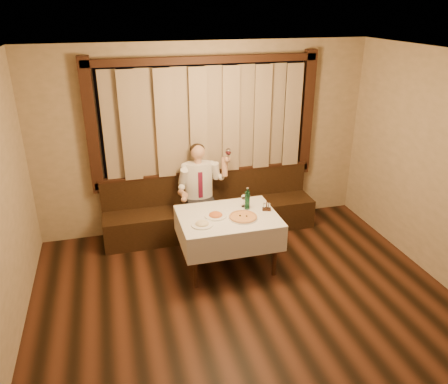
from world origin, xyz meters
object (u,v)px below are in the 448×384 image
object	(u,v)px
pasta_red	(216,214)
seated_man	(200,185)
dining_table	(228,223)
pasta_cream	(202,222)
green_bottle	(247,200)
banquette	(210,212)
cruet_caddy	(267,207)
pizza	(243,217)

from	to	relation	value
pasta_red	seated_man	bearing A→B (deg)	90.13
dining_table	pasta_cream	bearing A→B (deg)	-155.29
dining_table	green_bottle	bearing A→B (deg)	22.08
banquette	cruet_caddy	size ratio (longest dim) A/B	25.99
cruet_caddy	pasta_cream	bearing A→B (deg)	-150.26
pizza	pasta_cream	size ratio (longest dim) A/B	1.37
dining_table	pasta_cream	size ratio (longest dim) A/B	4.61
cruet_caddy	pizza	bearing A→B (deg)	-141.54
dining_table	pasta_red	size ratio (longest dim) A/B	4.45
banquette	green_bottle	distance (m)	1.11
banquette	pasta_cream	world-z (taller)	banquette
pasta_red	seated_man	xyz separation A→B (m)	(-0.00, 0.92, 0.03)
banquette	pasta_cream	distance (m)	1.35
dining_table	pasta_red	xyz separation A→B (m)	(-0.16, 0.01, 0.14)
pizza	pasta_cream	bearing A→B (deg)	-174.82
dining_table	pasta_cream	distance (m)	0.44
dining_table	green_bottle	size ratio (longest dim) A/B	4.16
banquette	pasta_red	size ratio (longest dim) A/B	11.22
dining_table	cruet_caddy	bearing A→B (deg)	0.90
dining_table	banquette	bearing A→B (deg)	90.00
cruet_caddy	seated_man	bearing A→B (deg)	145.21
cruet_caddy	dining_table	bearing A→B (deg)	-160.75
dining_table	pizza	size ratio (longest dim) A/B	3.37
pizza	pasta_red	xyz separation A→B (m)	(-0.33, 0.14, 0.02)
cruet_caddy	seated_man	distance (m)	1.16
dining_table	cruet_caddy	size ratio (longest dim) A/B	10.31
green_bottle	banquette	bearing A→B (deg)	108.22
pasta_cream	cruet_caddy	bearing A→B (deg)	11.39
pasta_cream	cruet_caddy	world-z (taller)	cruet_caddy
cruet_caddy	seated_man	xyz separation A→B (m)	(-0.69, 0.93, 0.02)
pasta_cream	green_bottle	size ratio (longest dim) A/B	0.90
banquette	green_bottle	xyz separation A→B (m)	(0.30, -0.90, 0.58)
pizza	seated_man	world-z (taller)	seated_man
green_bottle	cruet_caddy	xyz separation A→B (m)	(0.23, -0.11, -0.09)
banquette	seated_man	world-z (taller)	seated_man
banquette	pasta_red	xyz separation A→B (m)	(-0.16, -1.01, 0.49)
pizza	green_bottle	bearing A→B (deg)	61.55
pasta_cream	pasta_red	bearing A→B (deg)	40.63
dining_table	cruet_caddy	distance (m)	0.55
pasta_red	seated_man	world-z (taller)	seated_man
pasta_red	pasta_cream	xyz separation A→B (m)	(-0.22, -0.19, -0.00)
seated_man	green_bottle	bearing A→B (deg)	-60.45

